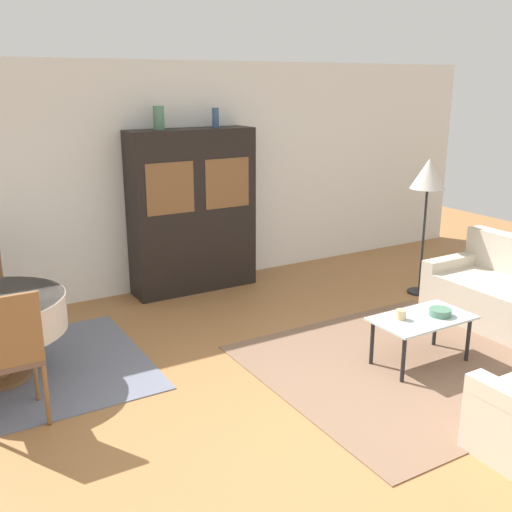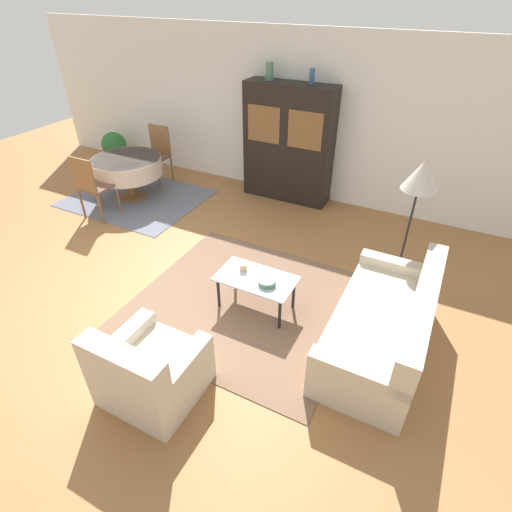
{
  "view_description": "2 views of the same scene",
  "coord_description": "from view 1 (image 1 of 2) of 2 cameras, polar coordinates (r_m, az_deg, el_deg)",
  "views": [
    {
      "loc": [
        -2.43,
        -3.05,
        2.47
      ],
      "look_at": [
        0.2,
        1.4,
        0.95
      ],
      "focal_mm": 42.0,
      "sensor_mm": 36.0,
      "label": 1
    },
    {
      "loc": [
        3.01,
        -2.75,
        3.26
      ],
      "look_at": [
        1.36,
        0.46,
        0.75
      ],
      "focal_mm": 28.0,
      "sensor_mm": 36.0,
      "label": 2
    }
  ],
  "objects": [
    {
      "name": "display_cabinet",
      "position": [
        7.2,
        -6.07,
        4.26
      ],
      "size": [
        1.51,
        0.44,
        1.94
      ],
      "color": "black",
      "rests_on": "ground_plane"
    },
    {
      "name": "area_rug",
      "position": [
        5.64,
        14.03,
        -10.08
      ],
      "size": [
        2.54,
        2.4,
        0.01
      ],
      "color": "brown",
      "rests_on": "ground_plane"
    },
    {
      "name": "ground_plane",
      "position": [
        4.62,
        6.99,
        -16.08
      ],
      "size": [
        14.0,
        14.0,
        0.0
      ],
      "primitive_type": "plane",
      "color": "#9E6B3D"
    },
    {
      "name": "bowl",
      "position": [
        5.62,
        17.13,
        -5.14
      ],
      "size": [
        0.2,
        0.2,
        0.06
      ],
      "color": "#4C7A60",
      "rests_on": "coffee_table"
    },
    {
      "name": "floor_lamp",
      "position": [
        7.2,
        16.07,
        7.08
      ],
      "size": [
        0.4,
        0.4,
        1.62
      ],
      "color": "black",
      "rests_on": "ground_plane"
    },
    {
      "name": "dining_chair_near",
      "position": [
        4.69,
        -22.44,
        -8.38
      ],
      "size": [
        0.44,
        0.44,
        1.05
      ],
      "color": "brown",
      "rests_on": "dining_rug"
    },
    {
      "name": "coffee_table",
      "position": [
        5.57,
        15.52,
        -6.12
      ],
      "size": [
        0.91,
        0.51,
        0.44
      ],
      "color": "black",
      "rests_on": "area_rug"
    },
    {
      "name": "wall_back",
      "position": [
        7.2,
        -10.54,
        7.14
      ],
      "size": [
        10.0,
        0.06,
        2.7
      ],
      "color": "white",
      "rests_on": "ground_plane"
    },
    {
      "name": "vase_tall",
      "position": [
        6.91,
        -9.26,
        12.85
      ],
      "size": [
        0.12,
        0.12,
        0.26
      ],
      "color": "#4C7A60",
      "rests_on": "display_cabinet"
    },
    {
      "name": "dining_rug",
      "position": [
        5.7,
        -22.3,
        -10.56
      ],
      "size": [
        2.3,
        1.85,
        0.01
      ],
      "color": "slate",
      "rests_on": "ground_plane"
    },
    {
      "name": "vase_short",
      "position": [
        7.2,
        -3.88,
        13.01
      ],
      "size": [
        0.08,
        0.08,
        0.23
      ],
      "color": "#33517A",
      "rests_on": "display_cabinet"
    },
    {
      "name": "cup",
      "position": [
        5.44,
        13.65,
        -5.44
      ],
      "size": [
        0.09,
        0.09,
        0.09
      ],
      "color": "tan",
      "rests_on": "coffee_table"
    }
  ]
}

